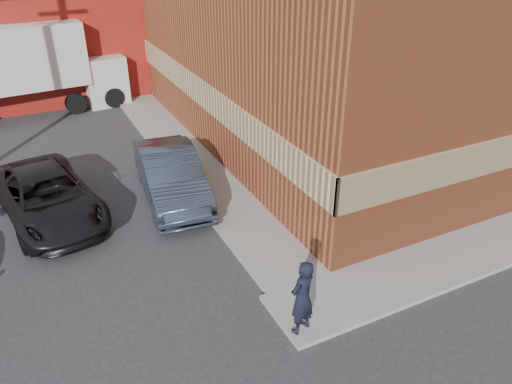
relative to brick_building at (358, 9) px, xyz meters
name	(u,v)px	position (x,y,z in m)	size (l,w,h in m)	color
ground	(278,293)	(-8.50, -9.00, -4.68)	(90.00, 90.00, 0.00)	#28282B
brick_building	(358,9)	(0.00, 0.00, 0.00)	(14.25, 18.25, 9.36)	brown
sidewalk_west	(180,150)	(-7.90, 0.00, -4.62)	(1.80, 18.00, 0.12)	gray
man	(302,297)	(-8.70, -10.37, -3.67)	(0.65, 0.43, 1.79)	black
sedan	(171,176)	(-9.30, -3.40, -3.88)	(1.71, 4.89, 1.61)	#2D384C
suv_a	(48,197)	(-12.94, -2.93, -3.96)	(2.39, 5.18, 1.44)	black
box_truck	(28,63)	(-12.33, 7.06, -2.38)	(8.24, 2.99, 3.99)	silver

